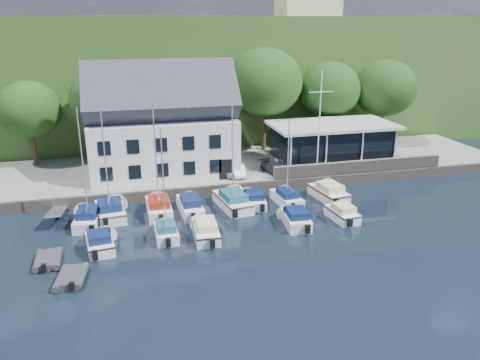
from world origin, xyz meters
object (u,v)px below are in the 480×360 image
at_px(boat_r1_0, 84,172).
at_px(car_dgrey, 275,168).
at_px(boat_r1_7, 329,191).
at_px(car_white, 238,170).
at_px(harbor_building, 162,129).
at_px(boat_r2_2, 205,228).
at_px(boat_r2_4, 342,212).
at_px(car_silver, 227,169).
at_px(car_blue, 295,164).
at_px(boat_r1_4, 232,156).
at_px(boat_r2_0, 100,241).
at_px(boat_r2_1, 164,187).
at_px(boat_r1_6, 288,158).
at_px(dinghy_0, 48,259).
at_px(boat_r1_2, 156,161).
at_px(boat_r2_3, 296,217).
at_px(club_pavilion, 332,142).
at_px(boat_r1_3, 190,204).
at_px(boat_r1_5, 254,198).
at_px(boat_r1_1, 106,163).
at_px(flagpole, 319,124).
at_px(dinghy_1, 71,276).

bearing_deg(boat_r1_0, car_dgrey, 27.49).
relative_size(boat_r1_0, boat_r1_7, 1.45).
bearing_deg(car_white, harbor_building, 162.75).
distance_m(boat_r2_2, boat_r2_4, 11.44).
bearing_deg(boat_r2_4, boat_r1_7, 73.25).
xyz_separation_m(car_silver, car_blue, (7.03, -0.10, 0.01)).
bearing_deg(boat_r1_4, boat_r2_0, -162.32).
distance_m(car_white, boat_r2_0, 17.04).
bearing_deg(boat_r2_1, boat_r2_4, -0.56).
height_order(car_blue, boat_r1_6, boat_r1_6).
height_order(harbor_building, dinghy_0, harbor_building).
bearing_deg(boat_r2_1, boat_r2_2, -9.44).
distance_m(boat_r1_2, boat_r2_3, 12.20).
xyz_separation_m(club_pavilion, boat_r1_3, (-16.72, -8.48, -2.29)).
bearing_deg(boat_r2_4, boat_r2_3, 175.89).
bearing_deg(boat_r2_1, boat_r1_2, 90.99).
height_order(car_silver, boat_r1_5, car_silver).
bearing_deg(boat_r2_3, boat_r2_1, -174.89).
xyz_separation_m(boat_r1_0, boat_r1_3, (8.22, 0.46, -3.66)).
bearing_deg(harbor_building, boat_r1_1, -121.91).
bearing_deg(car_white, boat_r1_3, -127.06).
distance_m(boat_r1_3, boat_r2_4, 12.71).
distance_m(car_blue, boat_r1_4, 10.44).
relative_size(harbor_building, boat_r1_3, 2.24).
height_order(boat_r1_1, boat_r1_2, boat_r1_1).
bearing_deg(boat_r2_1, car_silver, 56.10).
bearing_deg(boat_r1_6, club_pavilion, 40.77).
xyz_separation_m(harbor_building, boat_r2_0, (-5.95, -14.24, -4.65)).
xyz_separation_m(club_pavilion, car_dgrey, (-7.36, -2.93, -1.49)).
bearing_deg(boat_r2_2, boat_r1_0, 154.73).
relative_size(flagpole, boat_r2_3, 1.93).
relative_size(car_white, car_dgrey, 0.86).
distance_m(flagpole, boat_r2_0, 23.40).
height_order(car_dgrey, boat_r1_3, car_dgrey).
height_order(boat_r1_5, boat_r2_2, boat_r2_2).
bearing_deg(dinghy_1, boat_r1_3, 53.06).
height_order(boat_r1_2, dinghy_1, boat_r1_2).
bearing_deg(boat_r1_3, car_dgrey, 28.42).
height_order(boat_r1_7, boat_r2_1, boat_r2_1).
bearing_deg(car_dgrey, boat_r1_5, -140.14).
height_order(boat_r1_3, boat_r2_2, boat_r1_3).
bearing_deg(boat_r1_0, boat_r2_4, -2.90).
height_order(harbor_building, boat_r1_1, harbor_building).
height_order(car_white, boat_r2_1, boat_r2_1).
height_order(car_blue, dinghy_0, car_blue).
xyz_separation_m(car_blue, boat_r2_2, (-11.27, -11.25, -0.88)).
distance_m(club_pavilion, boat_r1_0, 26.54).
bearing_deg(boat_r1_3, car_silver, 51.28).
relative_size(harbor_building, boat_r1_0, 1.63).
distance_m(harbor_building, boat_r1_2, 8.82).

